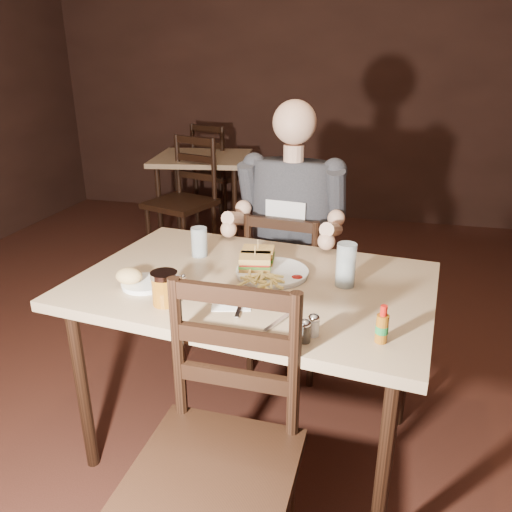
% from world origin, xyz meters
% --- Properties ---
extents(room_shell, '(7.00, 7.00, 7.00)m').
position_xyz_m(room_shell, '(0.00, 0.00, 1.40)').
color(room_shell, black).
rests_on(room_shell, ground).
extents(main_table, '(1.41, 1.03, 0.77)m').
position_xyz_m(main_table, '(-0.08, 0.06, 0.70)').
color(main_table, tan).
rests_on(main_table, ground).
extents(bg_table, '(0.91, 0.91, 0.77)m').
position_xyz_m(bg_table, '(-1.16, 2.50, 0.68)').
color(bg_table, tan).
rests_on(bg_table, ground).
extents(chair_far, '(0.46, 0.49, 0.88)m').
position_xyz_m(chair_far, '(-0.05, 0.70, 0.44)').
color(chair_far, black).
rests_on(chair_far, ground).
extents(chair_near, '(0.46, 0.50, 0.97)m').
position_xyz_m(chair_near, '(-0.03, -0.60, 0.48)').
color(chair_near, black).
rests_on(chair_near, ground).
extents(bg_chair_far, '(0.61, 0.63, 0.98)m').
position_xyz_m(bg_chair_far, '(-1.16, 3.05, 0.49)').
color(bg_chair_far, black).
rests_on(bg_chair_far, ground).
extents(bg_chair_near, '(0.59, 0.62, 0.99)m').
position_xyz_m(bg_chair_near, '(-1.16, 1.95, 0.49)').
color(bg_chair_near, black).
rests_on(bg_chair_near, ground).
extents(diner, '(0.58, 0.48, 0.93)m').
position_xyz_m(diner, '(-0.05, 0.66, 0.92)').
color(diner, '#323238').
rests_on(diner, chair_far).
extents(dinner_plate, '(0.31, 0.31, 0.02)m').
position_xyz_m(dinner_plate, '(-0.02, 0.13, 0.78)').
color(dinner_plate, white).
rests_on(dinner_plate, main_table).
extents(sandwich_left, '(0.14, 0.12, 0.10)m').
position_xyz_m(sandwich_left, '(-0.10, 0.20, 0.84)').
color(sandwich_left, tan).
rests_on(sandwich_left, dinner_plate).
extents(sandwich_right, '(0.14, 0.12, 0.10)m').
position_xyz_m(sandwich_right, '(-0.09, 0.13, 0.84)').
color(sandwich_right, tan).
rests_on(sandwich_right, dinner_plate).
extents(fries_pile, '(0.24, 0.18, 0.04)m').
position_xyz_m(fries_pile, '(-0.04, 0.01, 0.80)').
color(fries_pile, '#F4D66C').
rests_on(fries_pile, dinner_plate).
extents(ketchup_dollop, '(0.05, 0.05, 0.01)m').
position_xyz_m(ketchup_dollop, '(0.08, 0.08, 0.79)').
color(ketchup_dollop, maroon).
rests_on(ketchup_dollop, dinner_plate).
extents(glass_left, '(0.08, 0.08, 0.12)m').
position_xyz_m(glass_left, '(-0.37, 0.26, 0.83)').
color(glass_left, silver).
rests_on(glass_left, main_table).
extents(glass_right, '(0.08, 0.08, 0.16)m').
position_xyz_m(glass_right, '(0.26, 0.10, 0.85)').
color(glass_right, silver).
rests_on(glass_right, main_table).
extents(hot_sauce, '(0.04, 0.04, 0.12)m').
position_xyz_m(hot_sauce, '(0.39, -0.28, 0.83)').
color(hot_sauce, brown).
rests_on(hot_sauce, main_table).
extents(salt_shaker, '(0.04, 0.04, 0.07)m').
position_xyz_m(salt_shaker, '(0.19, -0.29, 0.80)').
color(salt_shaker, white).
rests_on(salt_shaker, main_table).
extents(pepper_shaker, '(0.04, 0.04, 0.07)m').
position_xyz_m(pepper_shaker, '(0.17, -0.33, 0.80)').
color(pepper_shaker, '#38332D').
rests_on(pepper_shaker, main_table).
extents(syrup_dispenser, '(0.10, 0.10, 0.12)m').
position_xyz_m(syrup_dispenser, '(-0.33, -0.20, 0.83)').
color(syrup_dispenser, brown).
rests_on(syrup_dispenser, main_table).
extents(napkin, '(0.16, 0.15, 0.00)m').
position_xyz_m(napkin, '(-0.11, -0.14, 0.77)').
color(napkin, white).
rests_on(napkin, main_table).
extents(knife, '(0.04, 0.22, 0.01)m').
position_xyz_m(knife, '(-0.07, -0.14, 0.78)').
color(knife, silver).
rests_on(knife, napkin).
extents(fork, '(0.08, 0.16, 0.01)m').
position_xyz_m(fork, '(0.08, -0.23, 0.78)').
color(fork, silver).
rests_on(fork, napkin).
extents(side_plate, '(0.19, 0.19, 0.01)m').
position_xyz_m(side_plate, '(-0.46, -0.08, 0.78)').
color(side_plate, white).
rests_on(side_plate, main_table).
extents(bread_roll, '(0.11, 0.09, 0.06)m').
position_xyz_m(bread_roll, '(-0.51, -0.10, 0.81)').
color(bread_roll, tan).
rests_on(bread_roll, side_plate).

